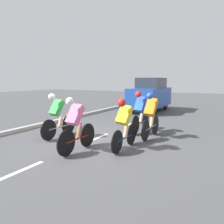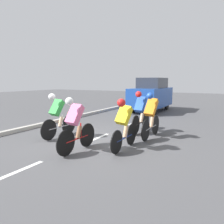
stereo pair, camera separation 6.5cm
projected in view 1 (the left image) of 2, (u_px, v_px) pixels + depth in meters
The scene contains 12 objects.
ground_plane at pixel (94, 140), 7.30m from camera, with size 60.00×60.00×0.00m, color #4C4C4F.
lane_stripe_near at pixel (18, 172), 4.73m from camera, with size 0.12×1.40×0.01m, color white.
lane_stripe_mid at pixel (97, 138), 7.50m from camera, with size 0.12×1.40×0.01m, color white.
lane_stripe_far at pixel (134, 122), 10.28m from camera, with size 0.12×1.40×0.01m, color white.
curb at pixel (32, 127), 9.02m from camera, with size 0.20×26.38×0.14m, color #B7B2A8.
cyclist_orange at pixel (151, 115), 7.39m from camera, with size 0.37×1.74×1.58m.
cyclist_pink at pixel (76, 124), 5.95m from camera, with size 0.34×1.66×1.54m.
cyclist_green at pixel (57, 115), 7.46m from camera, with size 0.35×1.69×1.55m.
cyclist_blue at pixel (140, 111), 8.25m from camera, with size 0.34×1.74×1.58m.
cyclist_yellow at pixel (124, 123), 6.13m from camera, with size 0.37×1.61×1.49m.
support_car at pixel (150, 95), 13.90m from camera, with size 1.70×3.99×2.13m.
traffic_cone at pixel (67, 118), 10.24m from camera, with size 0.36×0.36×0.49m.
Camera 1 is at (-3.96, 5.91, 1.97)m, focal length 35.00 mm.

